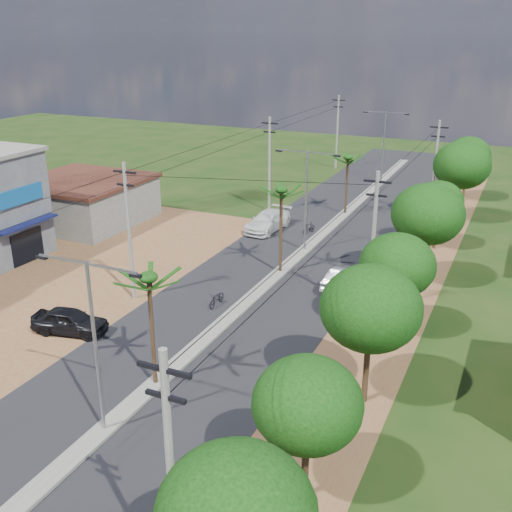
{
  "coord_description": "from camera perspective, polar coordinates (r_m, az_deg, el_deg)",
  "views": [
    {
      "loc": [
        15.13,
        -16.96,
        16.49
      ],
      "look_at": [
        0.26,
        15.26,
        3.0
      ],
      "focal_mm": 42.0,
      "sensor_mm": 36.0,
      "label": 1
    }
  ],
  "objects": [
    {
      "name": "ground",
      "position": [
        28.07,
        -14.22,
        -15.89
      ],
      "size": [
        160.0,
        160.0,
        0.0
      ],
      "primitive_type": "plane",
      "color": "black",
      "rests_on": "ground"
    },
    {
      "name": "road",
      "position": [
        39.0,
        -0.51,
        -4.16
      ],
      "size": [
        12.0,
        110.0,
        0.04
      ],
      "primitive_type": "cube",
      "color": "black",
      "rests_on": "ground"
    },
    {
      "name": "median",
      "position": [
        41.47,
        1.26,
        -2.48
      ],
      "size": [
        1.0,
        90.0,
        0.18
      ],
      "primitive_type": "cube",
      "color": "#605E56",
      "rests_on": "ground"
    },
    {
      "name": "dirt_shoulder_east",
      "position": [
        36.56,
        11.71,
        -6.44
      ],
      "size": [
        5.0,
        90.0,
        0.03
      ],
      "primitive_type": "cube",
      "color": "brown",
      "rests_on": "ground"
    },
    {
      "name": "low_shed",
      "position": [
        56.51,
        -16.14,
        5.1
      ],
      "size": [
        10.4,
        10.4,
        3.95
      ],
      "color": "#605E56",
      "rests_on": "ground"
    },
    {
      "name": "tree_east_b",
      "position": [
        21.78,
        4.92,
        -13.89
      ],
      "size": [
        4.0,
        4.0,
        5.83
      ],
      "color": "black",
      "rests_on": "ground"
    },
    {
      "name": "tree_east_c",
      "position": [
        27.17,
        10.88,
        -4.91
      ],
      "size": [
        4.6,
        4.6,
        6.83
      ],
      "color": "black",
      "rests_on": "ground"
    },
    {
      "name": "tree_east_d",
      "position": [
        33.74,
        13.31,
        -0.87
      ],
      "size": [
        4.2,
        4.2,
        6.13
      ],
      "color": "black",
      "rests_on": "ground"
    },
    {
      "name": "tree_east_e",
      "position": [
        40.96,
        16.05,
        3.83
      ],
      "size": [
        4.8,
        4.8,
        7.14
      ],
      "color": "black",
      "rests_on": "ground"
    },
    {
      "name": "tree_east_f",
      "position": [
        48.98,
        17.03,
        4.99
      ],
      "size": [
        3.8,
        3.8,
        5.52
      ],
      "color": "black",
      "rests_on": "ground"
    },
    {
      "name": "tree_east_g",
      "position": [
        56.35,
        19.03,
        8.17
      ],
      "size": [
        5.0,
        5.0,
        7.38
      ],
      "color": "black",
      "rests_on": "ground"
    },
    {
      "name": "tree_east_h",
      "position": [
        64.31,
        19.56,
        9.01
      ],
      "size": [
        4.4,
        4.4,
        6.52
      ],
      "color": "black",
      "rests_on": "ground"
    },
    {
      "name": "palm_median_near",
      "position": [
        28.07,
        -10.18,
        -2.5
      ],
      "size": [
        2.0,
        2.0,
        6.15
      ],
      "color": "black",
      "rests_on": "ground"
    },
    {
      "name": "palm_median_mid",
      "position": [
        41.31,
        2.44,
        5.95
      ],
      "size": [
        2.0,
        2.0,
        6.55
      ],
      "color": "black",
      "rests_on": "ground"
    },
    {
      "name": "palm_median_far",
      "position": [
        56.21,
        8.76,
        9.05
      ],
      "size": [
        2.0,
        2.0,
        5.85
      ],
      "color": "black",
      "rests_on": "ground"
    },
    {
      "name": "streetlight_near",
      "position": [
        25.56,
        -15.16,
        -7.23
      ],
      "size": [
        5.1,
        0.18,
        8.0
      ],
      "color": "gray",
      "rests_on": "ground"
    },
    {
      "name": "streetlight_mid",
      "position": [
        46.11,
        4.81,
        6.04
      ],
      "size": [
        5.1,
        0.18,
        8.0
      ],
      "color": "gray",
      "rests_on": "ground"
    },
    {
      "name": "streetlight_far",
      "position": [
        69.63,
        12.08,
        10.69
      ],
      "size": [
        5.1,
        0.18,
        8.0
      ],
      "color": "gray",
      "rests_on": "ground"
    },
    {
      "name": "utility_pole_w_b",
      "position": [
        38.28,
        -12.01,
        2.5
      ],
      "size": [
        1.6,
        0.24,
        9.0
      ],
      "color": "#605E56",
      "rests_on": "ground"
    },
    {
      "name": "utility_pole_w_c",
      "position": [
        56.78,
        1.28,
        8.89
      ],
      "size": [
        1.6,
        0.24,
        9.0
      ],
      "color": "#605E56",
      "rests_on": "ground"
    },
    {
      "name": "utility_pole_w_d",
      "position": [
        76.19,
        7.75,
        11.77
      ],
      "size": [
        1.6,
        0.24,
        9.0
      ],
      "color": "#605E56",
      "rests_on": "ground"
    },
    {
      "name": "utility_pole_e_a",
      "position": [
        17.77,
        -8.08,
        -20.74
      ],
      "size": [
        1.6,
        0.24,
        9.0
      ],
      "color": "#605E56",
      "rests_on": "ground"
    },
    {
      "name": "utility_pole_e_b",
      "position": [
        35.8,
        11.09,
        1.29
      ],
      "size": [
        1.6,
        0.24,
        9.0
      ],
      "color": "#605E56",
      "rests_on": "ground"
    },
    {
      "name": "utility_pole_e_c",
      "position": [
        56.71,
        16.66,
        8.01
      ],
      "size": [
        1.6,
        0.24,
        9.0
      ],
      "color": "#605E56",
      "rests_on": "ground"
    },
    {
      "name": "car_silver_mid",
      "position": [
        40.78,
        8.44,
        -2.15
      ],
      "size": [
        2.13,
        4.61,
        1.46
      ],
      "primitive_type": "imported",
      "rotation": [
        0.0,
        0.0,
        3.01
      ],
      "color": "#9FA2A7",
      "rests_on": "ground"
    },
    {
      "name": "car_white_far",
      "position": [
        52.13,
        1.14,
        3.32
      ],
      "size": [
        2.74,
        5.79,
        1.63
      ],
      "primitive_type": "imported",
      "rotation": [
        0.0,
        0.0,
        -0.08
      ],
      "color": "#BBBCB7",
      "rests_on": "ground"
    },
    {
      "name": "car_parked_dark",
      "position": [
        36.21,
        -17.3,
        -5.97
      ],
      "size": [
        4.66,
        2.66,
        1.49
      ],
      "primitive_type": "imported",
      "rotation": [
        0.0,
        0.0,
        1.79
      ],
      "color": "black",
      "rests_on": "ground"
    },
    {
      "name": "moto_rider_west_a",
      "position": [
        38.06,
        -3.74,
        -4.1
      ],
      "size": [
        0.65,
        1.83,
        0.96
      ],
      "primitive_type": "imported",
      "rotation": [
        0.0,
        0.0,
        0.01
      ],
      "color": "black",
      "rests_on": "ground"
    },
    {
      "name": "moto_rider_west_b",
      "position": [
        51.64,
        5.07,
        2.66
      ],
      "size": [
        0.92,
        1.61,
        0.93
      ],
      "primitive_type": "imported",
      "rotation": [
        0.0,
        0.0,
        -0.34
      ],
      "color": "black",
      "rests_on": "ground"
    }
  ]
}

